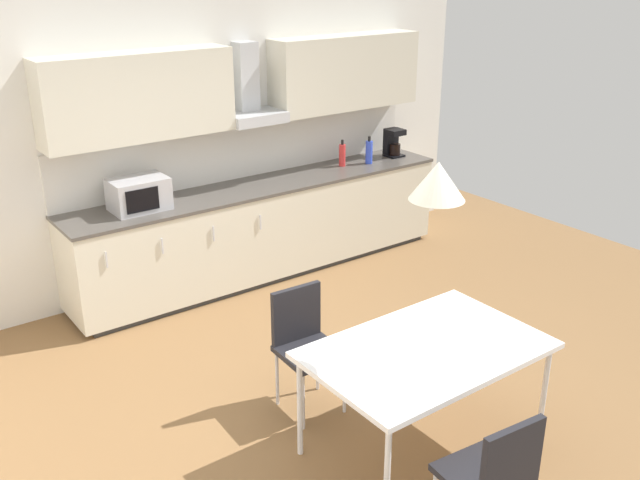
% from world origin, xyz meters
% --- Properties ---
extents(ground_plane, '(8.77, 7.40, 0.02)m').
position_xyz_m(ground_plane, '(0.00, 0.00, -0.01)').
color(ground_plane, brown).
extents(wall_back, '(7.02, 0.10, 2.86)m').
position_xyz_m(wall_back, '(0.00, 2.52, 1.43)').
color(wall_back, silver).
rests_on(wall_back, ground_plane).
extents(kitchen_counter, '(3.92, 0.67, 0.93)m').
position_xyz_m(kitchen_counter, '(0.82, 2.15, 0.47)').
color(kitchen_counter, '#333333').
rests_on(kitchen_counter, ground_plane).
extents(backsplash_tile, '(3.90, 0.02, 0.52)m').
position_xyz_m(backsplash_tile, '(0.82, 2.45, 1.19)').
color(backsplash_tile, silver).
rests_on(backsplash_tile, kitchen_counter).
extents(upper_wall_cabinets, '(3.90, 0.40, 0.73)m').
position_xyz_m(upper_wall_cabinets, '(0.82, 2.30, 1.86)').
color(upper_wall_cabinets, beige).
extents(microwave, '(0.48, 0.35, 0.28)m').
position_xyz_m(microwave, '(-0.43, 2.14, 1.07)').
color(microwave, '#ADADB2').
rests_on(microwave, kitchen_counter).
extents(coffee_maker, '(0.18, 0.19, 0.30)m').
position_xyz_m(coffee_maker, '(2.51, 2.17, 1.08)').
color(coffee_maker, black).
rests_on(coffee_maker, kitchen_counter).
extents(bottle_blue, '(0.07, 0.07, 0.29)m').
position_xyz_m(bottle_blue, '(2.11, 2.09, 1.05)').
color(bottle_blue, blue).
rests_on(bottle_blue, kitchen_counter).
extents(bottle_red, '(0.07, 0.07, 0.28)m').
position_xyz_m(bottle_red, '(1.82, 2.18, 1.04)').
color(bottle_red, red).
rests_on(bottle_red, kitchen_counter).
extents(dining_table, '(1.46, 0.94, 0.74)m').
position_xyz_m(dining_table, '(0.16, -0.78, 0.70)').
color(dining_table, white).
rests_on(dining_table, ground_plane).
extents(chair_near_left, '(0.44, 0.44, 0.87)m').
position_xyz_m(chair_near_left, '(-0.18, -1.63, 0.53)').
color(chair_near_left, black).
rests_on(chair_near_left, ground_plane).
extents(chair_far_left, '(0.42, 0.42, 0.87)m').
position_xyz_m(chair_far_left, '(-0.16, 0.07, 0.53)').
color(chair_far_left, black).
rests_on(chair_far_left, ground_plane).
extents(pendant_lamp, '(0.32, 0.32, 0.22)m').
position_xyz_m(pendant_lamp, '(0.16, -0.78, 1.80)').
color(pendant_lamp, silver).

